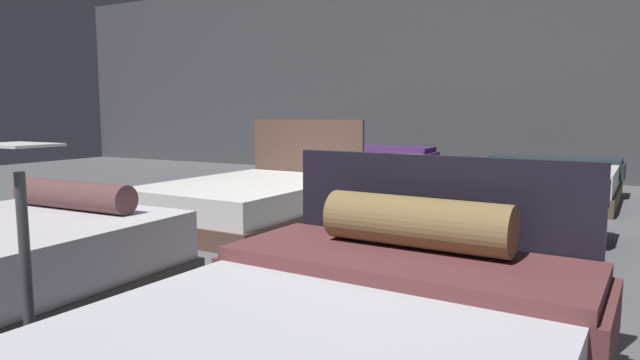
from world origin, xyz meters
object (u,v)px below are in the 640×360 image
object	(u,v)px
bed_2	(253,201)
price_sign	(28,299)
bed_4	(369,170)
bed_5	(545,182)
bed_3	(490,216)

from	to	relation	value
bed_2	price_sign	world-z (taller)	bed_2
bed_4	bed_5	xyz separation A→B (m)	(2.31, 0.05, -0.03)
bed_3	bed_5	distance (m)	2.87
bed_4	price_sign	distance (m)	6.01
bed_3	bed_4	xyz separation A→B (m)	(-2.24, 2.82, -0.02)
bed_5	price_sign	bearing A→B (deg)	-98.88
bed_2	bed_5	distance (m)	3.68
bed_2	price_sign	distance (m)	3.28
bed_3	price_sign	xyz separation A→B (m)	(-1.09, -3.07, 0.10)
bed_5	bed_3	bearing A→B (deg)	-89.25
bed_4	bed_5	distance (m)	2.32
bed_5	price_sign	size ratio (longest dim) A/B	2.11
bed_3	price_sign	size ratio (longest dim) A/B	2.07
bed_2	bed_3	bearing A→B (deg)	2.23
bed_3	bed_2	bearing A→B (deg)	-177.36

